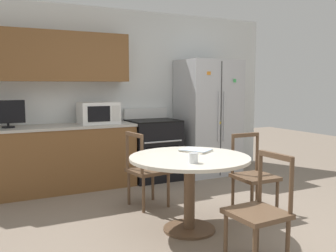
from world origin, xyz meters
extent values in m
plane|color=gray|center=(0.00, 0.00, 0.00)|extent=(14.00, 14.00, 0.00)
cube|color=silver|center=(0.00, 2.65, 1.30)|extent=(5.20, 0.10, 2.60)
cube|color=brown|center=(-1.12, 2.43, 1.84)|extent=(2.17, 0.34, 0.68)
cube|color=brown|center=(-1.12, 2.29, 0.43)|extent=(2.17, 0.62, 0.86)
cube|color=#B7B2A8|center=(-1.12, 2.29, 0.88)|extent=(2.19, 0.64, 0.03)
cube|color=#B2B5BA|center=(1.32, 2.21, 0.92)|extent=(0.91, 0.73, 1.85)
cube|color=#333333|center=(1.32, 1.84, 0.92)|extent=(0.01, 0.01, 1.77)
cylinder|color=silver|center=(1.27, 1.83, 0.97)|extent=(0.02, 0.02, 0.78)
cylinder|color=silver|center=(1.37, 1.83, 0.97)|extent=(0.02, 0.02, 0.78)
cube|color=orange|center=(1.08, 1.84, 1.63)|extent=(0.06, 0.02, 0.05)
cube|color=yellow|center=(1.31, 1.84, 0.87)|extent=(0.04, 0.02, 0.04)
cube|color=#3FB259|center=(1.56, 1.84, 1.52)|extent=(0.07, 0.02, 0.05)
cube|color=black|center=(0.35, 2.26, 0.45)|extent=(0.73, 0.64, 0.90)
cube|color=black|center=(0.35, 1.94, 0.36)|extent=(0.53, 0.01, 0.40)
cylinder|color=silver|center=(0.35, 1.91, 0.63)|extent=(0.60, 0.02, 0.02)
cube|color=black|center=(0.35, 2.26, 0.91)|extent=(0.73, 0.64, 0.02)
cube|color=white|center=(0.35, 2.55, 1.00)|extent=(0.73, 0.06, 0.16)
cube|color=white|center=(-0.49, 2.30, 1.05)|extent=(0.55, 0.39, 0.31)
cube|color=black|center=(-0.54, 2.10, 1.05)|extent=(0.32, 0.01, 0.22)
cube|color=silver|center=(-0.30, 2.10, 1.05)|extent=(0.11, 0.01, 0.22)
cylinder|color=black|center=(-1.69, 2.30, 0.91)|extent=(0.16, 0.16, 0.02)
cylinder|color=black|center=(-1.69, 2.30, 0.94)|extent=(0.03, 0.03, 0.04)
cube|color=black|center=(-1.69, 2.30, 1.11)|extent=(0.42, 0.05, 0.30)
cylinder|color=beige|center=(-0.19, 0.22, 0.74)|extent=(1.19, 1.19, 0.03)
cylinder|color=brown|center=(-0.19, 0.22, 0.37)|extent=(0.11, 0.11, 0.70)
cylinder|color=brown|center=(-0.19, 0.22, 0.01)|extent=(0.52, 0.52, 0.03)
cube|color=brown|center=(0.69, 0.28, 0.43)|extent=(0.43, 0.43, 0.04)
cylinder|color=brown|center=(0.85, 0.10, 0.21)|extent=(0.04, 0.04, 0.41)
cylinder|color=brown|center=(0.51, 0.11, 0.21)|extent=(0.04, 0.04, 0.41)
cylinder|color=brown|center=(0.86, 0.45, 0.21)|extent=(0.04, 0.04, 0.41)
cylinder|color=brown|center=(0.52, 0.46, 0.21)|extent=(0.04, 0.04, 0.41)
cylinder|color=brown|center=(0.86, 0.46, 0.68)|extent=(0.04, 0.04, 0.45)
cylinder|color=brown|center=(0.52, 0.47, 0.68)|extent=(0.04, 0.04, 0.45)
cube|color=brown|center=(0.69, 0.47, 0.88)|extent=(0.35, 0.05, 0.04)
cube|color=brown|center=(-0.25, 1.10, 0.43)|extent=(0.47, 0.47, 0.04)
cylinder|color=brown|center=(-0.10, 1.29, 0.21)|extent=(0.04, 0.04, 0.41)
cylinder|color=brown|center=(-0.05, 0.95, 0.21)|extent=(0.04, 0.04, 0.41)
cylinder|color=brown|center=(-0.44, 1.25, 0.21)|extent=(0.04, 0.04, 0.41)
cylinder|color=brown|center=(-0.40, 0.91, 0.21)|extent=(0.04, 0.04, 0.41)
cylinder|color=brown|center=(-0.46, 1.24, 0.68)|extent=(0.04, 0.04, 0.45)
cylinder|color=brown|center=(-0.41, 0.90, 0.68)|extent=(0.04, 0.04, 0.45)
cube|color=brown|center=(-0.44, 1.07, 0.88)|extent=(0.08, 0.35, 0.04)
cube|color=brown|center=(-0.08, -0.66, 0.43)|extent=(0.44, 0.44, 0.04)
cylinder|color=brown|center=(-0.26, -0.49, 0.21)|extent=(0.04, 0.04, 0.41)
cylinder|color=brown|center=(0.10, -0.82, 0.21)|extent=(0.04, 0.04, 0.41)
cylinder|color=brown|center=(0.08, -0.48, 0.21)|extent=(0.04, 0.04, 0.41)
cylinder|color=brown|center=(0.11, -0.82, 0.68)|extent=(0.04, 0.04, 0.45)
cylinder|color=brown|center=(0.10, -0.48, 0.68)|extent=(0.04, 0.04, 0.45)
cube|color=brown|center=(0.11, -0.65, 0.88)|extent=(0.05, 0.35, 0.04)
cylinder|color=silver|center=(-0.32, -0.07, 0.80)|extent=(0.08, 0.08, 0.09)
cylinder|color=red|center=(-0.32, -0.07, 0.78)|extent=(0.07, 0.07, 0.05)
cube|color=white|center=(0.00, 0.42, 0.76)|extent=(0.32, 0.36, 0.01)
cube|color=beige|center=(0.00, 0.42, 0.76)|extent=(0.33, 0.37, 0.01)
cube|color=silver|center=(0.00, 0.42, 0.77)|extent=(0.35, 0.37, 0.01)
camera|label=1|loc=(-2.03, -2.91, 1.45)|focal=40.00mm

